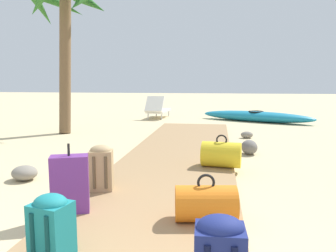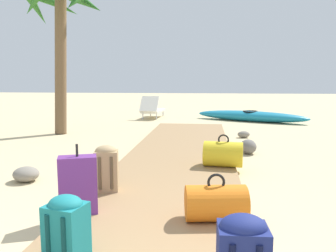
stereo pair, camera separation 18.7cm
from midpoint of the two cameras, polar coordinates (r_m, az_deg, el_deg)
The scene contains 13 objects.
ground_plane at distance 4.78m, azimuth -0.39°, elevation -8.75°, with size 60.00×60.00×0.00m, color #CCB789.
boardwalk at distance 5.62m, azimuth 0.70°, elevation -5.81°, with size 1.80×8.85×0.08m, color #9E7A51.
duffel_bag_yellow at distance 5.09m, azimuth 8.22°, elevation -4.68°, with size 0.61×0.44×0.48m.
backpack_teal at distance 2.63m, azimuth -18.77°, elevation -15.67°, with size 0.31×0.29×0.48m.
backpack_tan at distance 4.03m, azimuth -11.62°, elevation -6.73°, with size 0.30×0.28×0.53m.
suitcase_purple at distance 3.43m, azimuth -16.38°, elevation -9.46°, with size 0.40×0.29×0.68m.
duffel_bag_orange at distance 3.19m, azimuth 6.33°, elevation -12.70°, with size 0.59×0.41×0.44m.
palm_tree_far_left at distance 9.29m, azimuth -18.43°, elevation 17.43°, with size 2.27×2.16×3.87m.
lounge_chair at distance 12.03m, azimuth -3.08°, elevation 2.85°, with size 0.71×1.57×0.80m.
kayak at distance 11.48m, azimuth 13.19°, elevation 1.64°, with size 3.68×2.19×0.35m.
rock_right_near at distance 6.44m, azimuth 12.53°, elevation -3.40°, with size 0.38×0.29×0.26m, color slate.
rock_left_mid at distance 5.03m, azimuth -23.73°, elevation -7.41°, with size 0.33×0.36×0.20m, color gray.
rock_right_far at distance 8.18m, azimuth 11.96°, elevation -1.39°, with size 0.29×0.20×0.16m, color gray.
Camera 2 is at (0.46, -1.02, 1.36)m, focal length 36.29 mm.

